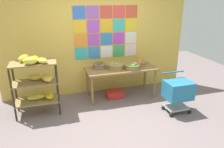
# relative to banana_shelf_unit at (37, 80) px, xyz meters

# --- Properties ---
(ground) EXTENTS (9.39, 9.39, 0.00)m
(ground) POSITION_rel_banana_shelf_unit_xyz_m (1.40, -0.95, -0.73)
(ground) COLOR slate
(back_wall_with_art) EXTENTS (4.52, 0.07, 2.89)m
(back_wall_with_art) POSITION_rel_banana_shelf_unit_xyz_m (1.41, 0.77, 0.72)
(back_wall_with_art) COLOR gold
(back_wall_with_art) RESTS_ON ground
(banana_shelf_unit) EXTENTS (0.86, 0.53, 1.24)m
(banana_shelf_unit) POSITION_rel_banana_shelf_unit_xyz_m (0.00, 0.00, 0.00)
(banana_shelf_unit) COLOR #302419
(banana_shelf_unit) RESTS_ON ground
(display_table) EXTENTS (1.63, 0.66, 0.71)m
(display_table) POSITION_rel_banana_shelf_unit_xyz_m (1.84, 0.28, -0.10)
(display_table) COLOR olive
(display_table) RESTS_ON ground
(fruit_basket_centre) EXTENTS (0.37, 0.37, 0.17)m
(fruit_basket_centre) POSITION_rel_banana_shelf_unit_xyz_m (2.07, 0.13, 0.06)
(fruit_basket_centre) COLOR olive
(fruit_basket_centre) RESTS_ON display_table
(fruit_basket_right) EXTENTS (0.31, 0.31, 0.17)m
(fruit_basket_right) POSITION_rel_banana_shelf_unit_xyz_m (1.36, 0.41, 0.06)
(fruit_basket_right) COLOR #88634A
(fruit_basket_right) RESTS_ON display_table
(fruit_basket_back_left) EXTENTS (0.32, 0.32, 0.15)m
(fruit_basket_back_left) POSITION_rel_banana_shelf_unit_xyz_m (2.35, 0.37, 0.05)
(fruit_basket_back_left) COLOR olive
(fruit_basket_back_left) RESTS_ON display_table
(fruit_basket_back_right) EXTENTS (0.39, 0.39, 0.14)m
(fruit_basket_back_right) POSITION_rel_banana_shelf_unit_xyz_m (1.71, 0.27, 0.05)
(fruit_basket_back_right) COLOR olive
(fruit_basket_back_right) RESTS_ON display_table
(produce_crate_under_table) EXTENTS (0.40, 0.29, 0.16)m
(produce_crate_under_table) POSITION_rel_banana_shelf_unit_xyz_m (1.68, 0.25, -0.64)
(produce_crate_under_table) COLOR red
(produce_crate_under_table) RESTS_ON ground
(shopping_cart) EXTENTS (0.53, 0.46, 0.81)m
(shopping_cart) POSITION_rel_banana_shelf_unit_xyz_m (2.71, -0.78, -0.26)
(shopping_cart) COLOR black
(shopping_cart) RESTS_ON ground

